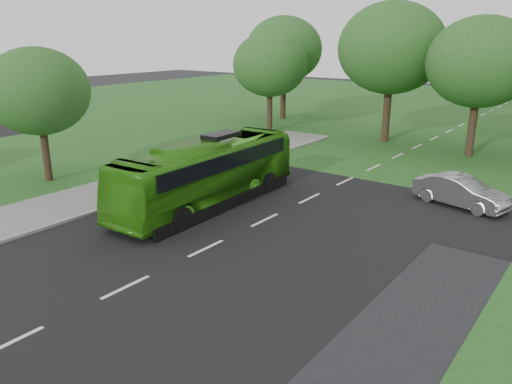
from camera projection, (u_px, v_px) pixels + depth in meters
ground at (169, 267)px, 18.29m from camera, size 160.00×160.00×0.00m
street_surfaces at (396, 153)px, 35.89m from camera, size 120.00×120.00×0.15m
tree_park_a at (270, 65)px, 42.51m from camera, size 6.37×6.37×8.47m
tree_park_b at (392, 48)px, 37.83m from camera, size 8.13×8.13×10.67m
tree_park_c at (481, 62)px, 33.21m from camera, size 7.12×7.12×9.45m
tree_park_f at (284, 49)px, 49.06m from camera, size 7.51×7.51×10.03m
tree_side_near at (38, 92)px, 27.68m from camera, size 5.70×5.70×7.57m
bus at (208, 173)px, 24.66m from camera, size 3.15×11.61×3.21m
sedan at (461, 191)px, 24.59m from camera, size 4.82×2.64×1.51m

